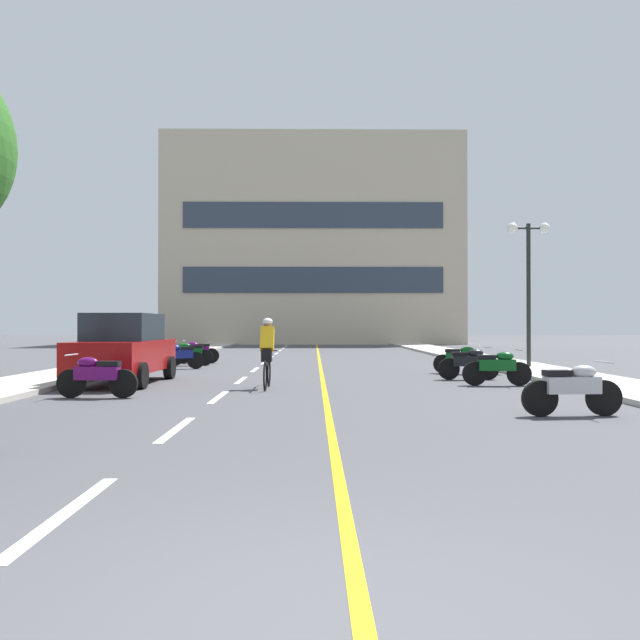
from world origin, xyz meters
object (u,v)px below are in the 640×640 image
at_px(motorcycle_8, 190,353).
at_px(cyclist_rider, 267,351).
at_px(motorcycle_4, 497,367).
at_px(motorcycle_7, 179,356).
at_px(motorcycle_3, 97,375).
at_px(motorcycle_5, 469,363).
at_px(parked_car_near, 124,348).
at_px(motorcycle_6, 461,359).
at_px(motorcycle_9, 197,351).
at_px(motorcycle_2, 572,388).
at_px(street_lamp_mid, 528,261).

relative_size(motorcycle_8, cyclist_rider, 0.96).
distance_m(motorcycle_4, motorcycle_7, 10.95).
relative_size(motorcycle_3, cyclist_rider, 0.96).
distance_m(motorcycle_5, cyclist_rider, 5.91).
bearing_deg(parked_car_near, cyclist_rider, -18.34).
distance_m(motorcycle_6, motorcycle_8, 10.07).
bearing_deg(motorcycle_4, motorcycle_8, 140.02).
distance_m(motorcycle_7, motorcycle_9, 3.34).
distance_m(motorcycle_6, cyclist_rider, 7.18).
bearing_deg(motorcycle_9, parked_car_near, -92.02).
xyz_separation_m(parked_car_near, motorcycle_2, (9.25, -5.84, -0.44)).
xyz_separation_m(street_lamp_mid, motorcycle_2, (-2.99, -10.60, -3.24)).
relative_size(motorcycle_2, motorcycle_3, 1.00).
distance_m(parked_car_near, motorcycle_2, 10.95).
distance_m(motorcycle_2, motorcycle_4, 5.16).
bearing_deg(motorcycle_7, motorcycle_4, -32.50).
height_order(street_lamp_mid, motorcycle_8, street_lamp_mid).
height_order(motorcycle_5, cyclist_rider, cyclist_rider).
xyz_separation_m(motorcycle_6, motorcycle_9, (-9.23, 5.47, 0.00)).
distance_m(motorcycle_5, motorcycle_9, 11.69).
bearing_deg(motorcycle_2, motorcycle_9, 121.91).
relative_size(motorcycle_2, motorcycle_8, 1.00).
bearing_deg(motorcycle_6, motorcycle_4, -89.96).
relative_size(motorcycle_5, cyclist_rider, 0.96).
bearing_deg(cyclist_rider, motorcycle_7, 118.55).
xyz_separation_m(motorcycle_4, motorcycle_8, (-9.24, 7.75, 0.00)).
bearing_deg(street_lamp_mid, motorcycle_4, -116.41).
xyz_separation_m(motorcycle_3, motorcycle_5, (8.84, 4.20, 0.00)).
bearing_deg(motorcycle_3, cyclist_rider, 29.44).
height_order(motorcycle_2, motorcycle_8, same).
xyz_separation_m(motorcycle_4, motorcycle_5, (-0.28, 1.70, 0.00)).
bearing_deg(street_lamp_mid, motorcycle_8, 169.09).
bearing_deg(motorcycle_9, motorcycle_2, -58.09).
bearing_deg(motorcycle_5, motorcycle_4, -80.59).
height_order(motorcycle_6, motorcycle_9, same).
distance_m(motorcycle_4, cyclist_rider, 5.76).
bearing_deg(motorcycle_3, street_lamp_mid, 33.90).
bearing_deg(motorcycle_8, motorcycle_9, 89.77).
height_order(street_lamp_mid, motorcycle_7, street_lamp_mid).
bearing_deg(motorcycle_5, motorcycle_8, 145.98).
relative_size(parked_car_near, motorcycle_6, 2.58).
relative_size(motorcycle_3, motorcycle_6, 1.04).
height_order(street_lamp_mid, motorcycle_6, street_lamp_mid).
bearing_deg(motorcycle_7, motorcycle_5, -25.04).
bearing_deg(motorcycle_8, motorcycle_7, -89.65).
bearing_deg(motorcycle_2, street_lamp_mid, 74.25).
relative_size(motorcycle_5, motorcycle_8, 1.00).
xyz_separation_m(motorcycle_3, motorcycle_8, (-0.12, 10.25, 0.00)).
height_order(motorcycle_2, cyclist_rider, cyclist_rider).
xyz_separation_m(motorcycle_2, cyclist_rider, (-5.43, 4.58, 0.41)).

